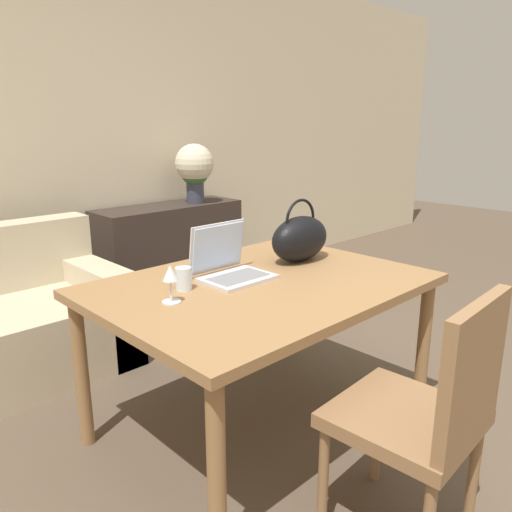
% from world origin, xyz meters
% --- Properties ---
extents(ground_plane, '(14.00, 14.00, 0.00)m').
position_xyz_m(ground_plane, '(0.00, 0.00, 0.00)').
color(ground_plane, brown).
extents(wall_back, '(10.00, 0.06, 2.70)m').
position_xyz_m(wall_back, '(0.00, 2.65, 1.35)').
color(wall_back, beige).
rests_on(wall_back, ground_plane).
extents(dining_table, '(1.40, 1.04, 0.73)m').
position_xyz_m(dining_table, '(-0.07, 0.59, 0.65)').
color(dining_table, olive).
rests_on(dining_table, ground_plane).
extents(chair, '(0.46, 0.46, 0.91)m').
position_xyz_m(chair, '(-0.16, -0.25, 0.51)').
color(chair, olive).
rests_on(chair, ground_plane).
extents(sideboard, '(1.19, 0.40, 0.77)m').
position_xyz_m(sideboard, '(0.68, 2.39, 0.38)').
color(sideboard, '#332823').
rests_on(sideboard, ground_plane).
extents(laptop, '(0.30, 0.27, 0.24)m').
position_xyz_m(laptop, '(-0.14, 0.74, 0.79)').
color(laptop, silver).
rests_on(laptop, dining_table).
extents(drinking_glass, '(0.07, 0.07, 0.10)m').
position_xyz_m(drinking_glass, '(-0.38, 0.73, 0.77)').
color(drinking_glass, silver).
rests_on(drinking_glass, dining_table).
extents(wine_glass, '(0.07, 0.07, 0.15)m').
position_xyz_m(wine_glass, '(-0.51, 0.64, 0.83)').
color(wine_glass, silver).
rests_on(wine_glass, dining_table).
extents(handbag, '(0.35, 0.18, 0.31)m').
position_xyz_m(handbag, '(0.30, 0.70, 0.84)').
color(handbag, black).
rests_on(handbag, dining_table).
extents(flower_vase, '(0.31, 0.31, 0.47)m').
position_xyz_m(flower_vase, '(0.90, 2.33, 1.05)').
color(flower_vase, '#333847').
rests_on(flower_vase, sideboard).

